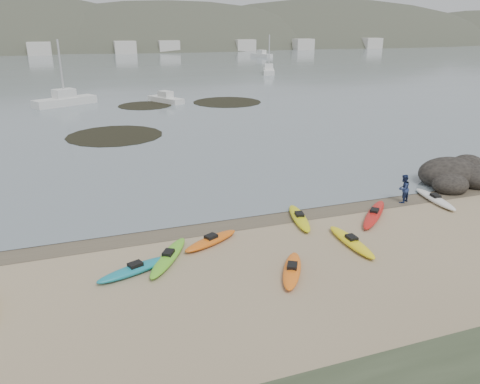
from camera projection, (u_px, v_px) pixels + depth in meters
name	position (u px, v px, depth m)	size (l,w,h in m)	color
ground	(240.00, 219.00, 24.60)	(600.00, 600.00, 0.00)	tan
wet_sand	(242.00, 221.00, 24.34)	(60.00, 60.00, 0.00)	brown
water	(79.00, 39.00, 290.49)	(1200.00, 1200.00, 0.00)	slate
kayaks	(270.00, 240.00, 21.78)	(24.09, 8.19, 0.34)	yellow
person_east	(403.00, 189.00, 26.59)	(0.81, 0.63, 1.66)	navy
rock_cluster	(458.00, 179.00, 30.00)	(5.55, 4.12, 2.01)	black
kelp_mats	(173.00, 113.00, 53.06)	(24.27, 23.45, 0.04)	black
moored_boats	(101.00, 70.00, 95.08)	(93.62, 82.02, 1.34)	silver
far_hills	(180.00, 82.00, 214.29)	(550.00, 135.00, 80.00)	#384235
far_town	(111.00, 47.00, 154.32)	(199.00, 5.00, 4.00)	beige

